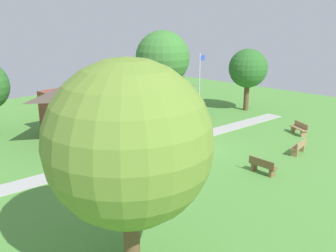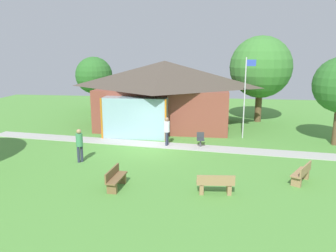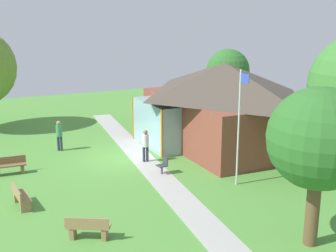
{
  "view_description": "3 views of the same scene",
  "coord_description": "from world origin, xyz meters",
  "px_view_note": "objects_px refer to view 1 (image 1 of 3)",
  "views": [
    {
      "loc": [
        -16.92,
        -14.54,
        7.84
      ],
      "look_at": [
        -0.15,
        1.4,
        1.11
      ],
      "focal_mm": 40.19,
      "sensor_mm": 36.0,
      "label": 1
    },
    {
      "loc": [
        3.49,
        -18.23,
        5.6
      ],
      "look_at": [
        0.72,
        2.02,
        0.97
      ],
      "focal_mm": 35.67,
      "sensor_mm": 36.0,
      "label": 2
    },
    {
      "loc": [
        20.36,
        -7.31,
        7.26
      ],
      "look_at": [
        -0.53,
        2.89,
        1.43
      ],
      "focal_mm": 45.57,
      "sensor_mm": 36.0,
      "label": 3
    }
  ],
  "objects_px": {
    "patio_chair_lawn_spare": "(202,128)",
    "visitor_on_path": "(183,126)",
    "pavilion": "(119,94)",
    "tree_east_hedge": "(248,69)",
    "bench_front_center": "(263,166)",
    "bench_front_right": "(299,147)",
    "tree_lawn_corner": "(129,144)",
    "bench_lawn_far_right": "(299,129)",
    "flagpole": "(200,84)",
    "tree_behind_pavilion_right": "(163,58)",
    "visitor_strolling_lawn": "(184,155)"
  },
  "relations": [
    {
      "from": "bench_front_center",
      "to": "bench_lawn_far_right",
      "type": "bearing_deg",
      "value": 105.9
    },
    {
      "from": "bench_front_right",
      "to": "patio_chair_lawn_spare",
      "type": "height_order",
      "value": "patio_chair_lawn_spare"
    },
    {
      "from": "flagpole",
      "to": "bench_lawn_far_right",
      "type": "bearing_deg",
      "value": -75.72
    },
    {
      "from": "bench_lawn_far_right",
      "to": "tree_behind_pavilion_right",
      "type": "bearing_deg",
      "value": 31.14
    },
    {
      "from": "patio_chair_lawn_spare",
      "to": "visitor_strolling_lawn",
      "type": "distance_m",
      "value": 7.05
    },
    {
      "from": "flagpole",
      "to": "bench_front_right",
      "type": "xyz_separation_m",
      "value": [
        -1.83,
        -9.09,
        -2.48
      ]
    },
    {
      "from": "visitor_on_path",
      "to": "tree_east_hedge",
      "type": "height_order",
      "value": "tree_east_hedge"
    },
    {
      "from": "tree_behind_pavilion_right",
      "to": "tree_lawn_corner",
      "type": "bearing_deg",
      "value": -138.21
    },
    {
      "from": "bench_lawn_far_right",
      "to": "tree_east_hedge",
      "type": "height_order",
      "value": "tree_east_hedge"
    },
    {
      "from": "pavilion",
      "to": "bench_front_right",
      "type": "bearing_deg",
      "value": -71.97
    },
    {
      "from": "pavilion",
      "to": "visitor_on_path",
      "type": "distance_m",
      "value": 5.53
    },
    {
      "from": "visitor_on_path",
      "to": "bench_front_right",
      "type": "bearing_deg",
      "value": -145.6
    },
    {
      "from": "bench_lawn_far_right",
      "to": "tree_lawn_corner",
      "type": "xyz_separation_m",
      "value": [
        -17.41,
        -2.39,
        3.8
      ]
    },
    {
      "from": "pavilion",
      "to": "bench_front_right",
      "type": "height_order",
      "value": "pavilion"
    },
    {
      "from": "bench_front_right",
      "to": "tree_east_hedge",
      "type": "bearing_deg",
      "value": 43.14
    },
    {
      "from": "visitor_on_path",
      "to": "tree_behind_pavilion_right",
      "type": "xyz_separation_m",
      "value": [
        6.29,
        7.99,
        3.31
      ]
    },
    {
      "from": "flagpole",
      "to": "bench_front_center",
      "type": "relative_size",
      "value": 3.41
    },
    {
      "from": "bench_front_right",
      "to": "patio_chair_lawn_spare",
      "type": "xyz_separation_m",
      "value": [
        -0.87,
        6.67,
        0.01
      ]
    },
    {
      "from": "bench_lawn_far_right",
      "to": "visitor_on_path",
      "type": "relative_size",
      "value": 0.87
    },
    {
      "from": "bench_front_center",
      "to": "tree_east_hedge",
      "type": "distance_m",
      "value": 14.37
    },
    {
      "from": "visitor_on_path",
      "to": "tree_east_hedge",
      "type": "relative_size",
      "value": 0.33
    },
    {
      "from": "flagpole",
      "to": "patio_chair_lawn_spare",
      "type": "relative_size",
      "value": 6.05
    },
    {
      "from": "bench_front_center",
      "to": "tree_lawn_corner",
      "type": "relative_size",
      "value": 0.23
    },
    {
      "from": "bench_front_center",
      "to": "visitor_on_path",
      "type": "xyz_separation_m",
      "value": [
        1.23,
        6.57,
        0.62
      ]
    },
    {
      "from": "bench_lawn_far_right",
      "to": "bench_front_center",
      "type": "relative_size",
      "value": 1.0
    },
    {
      "from": "patio_chair_lawn_spare",
      "to": "tree_lawn_corner",
      "type": "distance_m",
      "value": 15.28
    },
    {
      "from": "bench_front_center",
      "to": "patio_chair_lawn_spare",
      "type": "xyz_separation_m",
      "value": [
        3.24,
        6.62,
        0.01
      ]
    },
    {
      "from": "pavilion",
      "to": "tree_behind_pavilion_right",
      "type": "xyz_separation_m",
      "value": [
        7.27,
        2.76,
        1.79
      ]
    },
    {
      "from": "bench_lawn_far_right",
      "to": "tree_behind_pavilion_right",
      "type": "distance_m",
      "value": 13.49
    },
    {
      "from": "patio_chair_lawn_spare",
      "to": "visitor_on_path",
      "type": "bearing_deg",
      "value": -4.83
    },
    {
      "from": "tree_behind_pavilion_right",
      "to": "bench_front_right",
      "type": "bearing_deg",
      "value": -103.14
    },
    {
      "from": "pavilion",
      "to": "visitor_on_path",
      "type": "xyz_separation_m",
      "value": [
        0.98,
        -5.23,
        -1.52
      ]
    },
    {
      "from": "bench_lawn_far_right",
      "to": "patio_chair_lawn_spare",
      "type": "xyz_separation_m",
      "value": [
        -4.57,
        4.97,
        0.01
      ]
    },
    {
      "from": "pavilion",
      "to": "tree_east_hedge",
      "type": "bearing_deg",
      "value": -18.02
    },
    {
      "from": "pavilion",
      "to": "visitor_on_path",
      "type": "relative_size",
      "value": 5.89
    },
    {
      "from": "flagpole",
      "to": "tree_east_hedge",
      "type": "relative_size",
      "value": 0.98
    },
    {
      "from": "patio_chair_lawn_spare",
      "to": "visitor_on_path",
      "type": "relative_size",
      "value": 0.49
    },
    {
      "from": "visitor_strolling_lawn",
      "to": "tree_behind_pavilion_right",
      "type": "bearing_deg",
      "value": -2.15
    },
    {
      "from": "bench_lawn_far_right",
      "to": "flagpole",
      "type": "bearing_deg",
      "value": 44.11
    },
    {
      "from": "bench_front_center",
      "to": "pavilion",
      "type": "bearing_deg",
      "value": -177.27
    },
    {
      "from": "flagpole",
      "to": "bench_front_center",
      "type": "height_order",
      "value": "flagpole"
    },
    {
      "from": "pavilion",
      "to": "flagpole",
      "type": "relative_size",
      "value": 1.97
    },
    {
      "from": "flagpole",
      "to": "patio_chair_lawn_spare",
      "type": "xyz_separation_m",
      "value": [
        -2.69,
        -2.42,
        -2.47
      ]
    },
    {
      "from": "bench_lawn_far_right",
      "to": "tree_lawn_corner",
      "type": "distance_m",
      "value": 17.98
    },
    {
      "from": "bench_lawn_far_right",
      "to": "patio_chair_lawn_spare",
      "type": "distance_m",
      "value": 6.75
    },
    {
      "from": "patio_chair_lawn_spare",
      "to": "tree_behind_pavilion_right",
      "type": "bearing_deg",
      "value": -124.52
    },
    {
      "from": "visitor_strolling_lawn",
      "to": "tree_behind_pavilion_right",
      "type": "xyz_separation_m",
      "value": [
        10.28,
        11.58,
        3.31
      ]
    },
    {
      "from": "pavilion",
      "to": "tree_east_hedge",
      "type": "height_order",
      "value": "tree_east_hedge"
    },
    {
      "from": "visitor_strolling_lawn",
      "to": "pavilion",
      "type": "bearing_deg",
      "value": 20.59
    },
    {
      "from": "tree_behind_pavilion_right",
      "to": "flagpole",
      "type": "bearing_deg",
      "value": -106.03
    }
  ]
}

